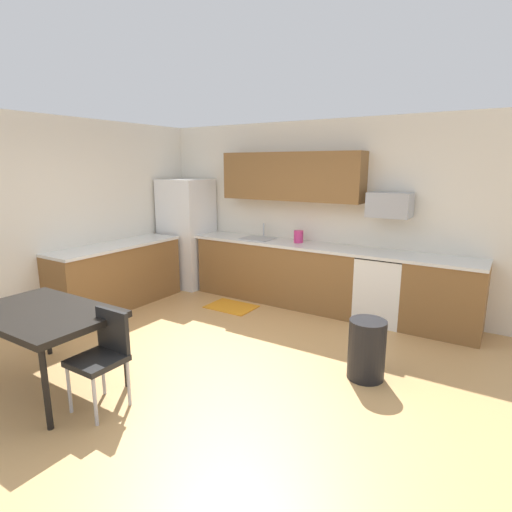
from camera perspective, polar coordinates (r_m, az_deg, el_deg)
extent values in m
plane|color=tan|center=(4.49, -7.08, -14.95)|extent=(12.00, 12.00, 0.00)
cube|color=silver|center=(6.30, 8.10, 5.86)|extent=(5.80, 0.10, 2.70)
cube|color=silver|center=(6.09, -27.18, 4.39)|extent=(0.10, 5.80, 2.70)
cube|color=brown|center=(6.35, 2.93, -2.25)|extent=(2.62, 0.60, 0.90)
cube|color=brown|center=(5.63, 24.58, -5.34)|extent=(0.93, 0.60, 0.90)
cube|color=brown|center=(6.42, -18.65, -2.75)|extent=(0.60, 2.00, 0.90)
cube|color=silver|center=(6.05, 6.61, 1.51)|extent=(4.80, 0.64, 0.04)
cube|color=silver|center=(6.31, -18.95, 1.37)|extent=(0.64, 2.00, 0.04)
cube|color=brown|center=(6.19, 4.83, 10.93)|extent=(2.20, 0.34, 0.70)
cube|color=white|center=(7.19, -9.53, 3.13)|extent=(0.76, 0.70, 1.83)
cube|color=white|center=(5.77, 17.05, -4.42)|extent=(0.60, 0.60, 0.88)
cube|color=black|center=(5.66, 17.34, -0.01)|extent=(0.60, 0.60, 0.03)
cube|color=#9EA0A5|center=(5.65, 18.05, 6.75)|extent=(0.54, 0.36, 0.32)
cube|color=#A5A8AD|center=(6.43, 0.23, 1.89)|extent=(0.48, 0.40, 0.14)
cylinder|color=#B2B5BA|center=(6.56, 1.07, 3.51)|extent=(0.02, 0.02, 0.24)
cube|color=black|center=(4.31, -27.54, -7.11)|extent=(1.40, 0.90, 0.06)
cylinder|color=black|center=(3.76, -27.09, -16.15)|extent=(0.05, 0.05, 0.69)
cylinder|color=black|center=(5.14, -27.02, -8.45)|extent=(0.05, 0.05, 0.69)
cylinder|color=black|center=(4.15, -17.65, -12.58)|extent=(0.05, 0.05, 0.69)
cube|color=black|center=(3.82, -21.17, -13.37)|extent=(0.40, 0.40, 0.05)
cube|color=black|center=(3.84, -19.24, -9.83)|extent=(0.38, 0.04, 0.40)
cylinder|color=#B2B2B7|center=(3.97, -24.46, -16.49)|extent=(0.03, 0.03, 0.42)
cylinder|color=#B2B2B7|center=(3.72, -21.40, -18.27)|extent=(0.03, 0.03, 0.42)
cylinder|color=#B2B2B7|center=(4.14, -20.43, -14.91)|extent=(0.03, 0.03, 0.42)
cylinder|color=#B2B2B7|center=(3.90, -17.24, -16.46)|extent=(0.03, 0.03, 0.42)
cylinder|color=black|center=(4.26, 15.08, -12.39)|extent=(0.36, 0.36, 0.60)
cube|color=orange|center=(6.17, -3.45, -7.02)|extent=(0.70, 0.50, 0.01)
cylinder|color=#CC3372|center=(6.12, 5.91, 2.61)|extent=(0.14, 0.14, 0.20)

